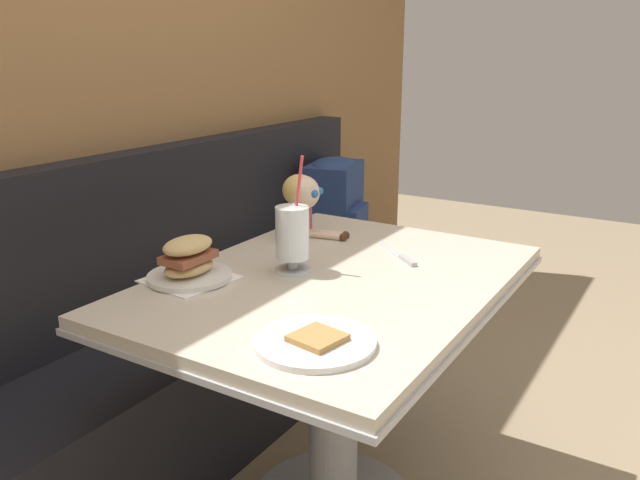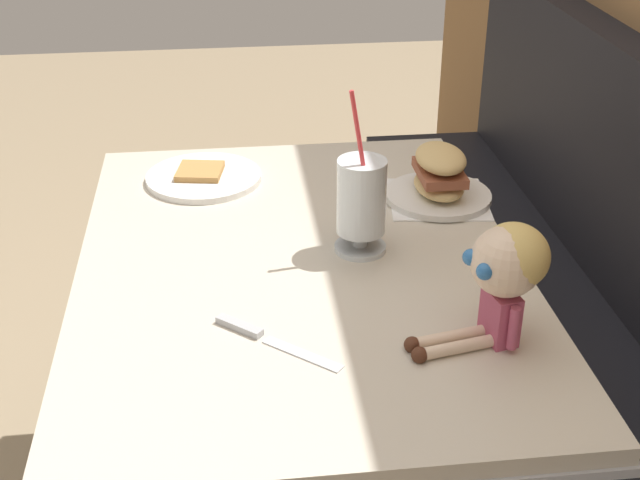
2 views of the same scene
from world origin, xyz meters
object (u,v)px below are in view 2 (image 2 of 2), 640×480
Objects in this scene: toast_plate at (203,177)px; butter_knife at (256,334)px; milkshake_glass at (361,200)px; sandwich_plate at (439,179)px; seated_doll at (506,268)px.

toast_plate is 0.61m from butter_knife.
sandwich_plate is at bearing 134.63° from milkshake_glass.
milkshake_glass is 0.34m from butter_knife.
seated_doll is at bearing 34.92° from toast_plate.
seated_doll is (0.31, 0.17, 0.03)m from milkshake_glass.
seated_doll is (0.66, 0.46, 0.12)m from toast_plate.
seated_doll is at bearing 82.12° from butter_knife.
milkshake_glass is 1.42× the size of sandwich_plate.
toast_plate is at bearing -172.23° from butter_knife.
butter_knife is 0.84× the size of seated_doll.
toast_plate is 0.46m from milkshake_glass.
sandwich_plate is 0.60m from butter_knife.
sandwich_plate is (-0.19, 0.19, -0.06)m from milkshake_glass.
butter_knife is (0.60, 0.08, -0.00)m from toast_plate.
milkshake_glass is at bearing 39.76° from toast_plate.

